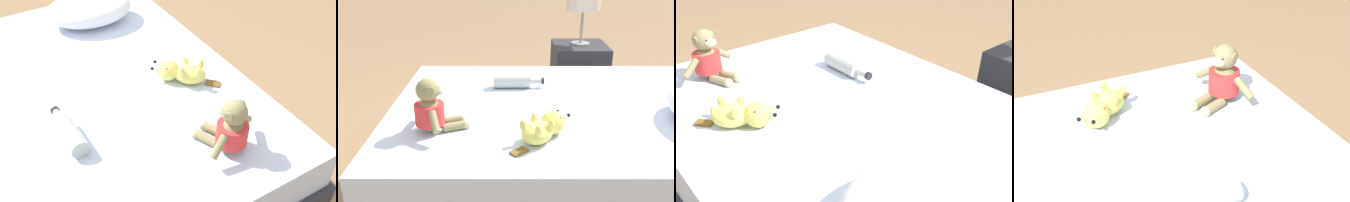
{
  "view_description": "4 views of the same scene",
  "coord_description": "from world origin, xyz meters",
  "views": [
    {
      "loc": [
        -0.5,
        -1.48,
        1.62
      ],
      "look_at": [
        0.15,
        -0.4,
        0.56
      ],
      "focal_mm": 44.32,
      "sensor_mm": 36.0,
      "label": 1
    },
    {
      "loc": [
        1.66,
        -0.32,
        1.14
      ],
      "look_at": [
        0.13,
        -0.32,
        0.5
      ],
      "focal_mm": 38.91,
      "sensor_mm": 36.0,
      "label": 2
    },
    {
      "loc": [
        0.84,
        1.02,
        1.25
      ],
      "look_at": [
        0.0,
        0.0,
        0.48
      ],
      "focal_mm": 41.45,
      "sensor_mm": 36.0,
      "label": 3
    },
    {
      "loc": [
        -1.11,
        0.19,
        1.4
      ],
      "look_at": [
        0.19,
        -0.41,
        0.53
      ],
      "focal_mm": 50.34,
      "sensor_mm": 36.0,
      "label": 4
    }
  ],
  "objects": [
    {
      "name": "plush_yellow_creature",
      "position": [
        0.35,
        -0.17,
        0.48
      ],
      "size": [
        0.28,
        0.26,
        0.1
      ],
      "color": "#EAE066",
      "rests_on": "bed"
    },
    {
      "name": "bedside_lamp",
      "position": [
        -1.08,
        0.25,
        0.78
      ],
      "size": [
        0.24,
        0.24,
        0.39
      ],
      "color": "gray",
      "rests_on": "nightstand"
    },
    {
      "name": "plush_monkey",
      "position": [
        0.28,
        -0.63,
        0.53
      ],
      "size": [
        0.28,
        0.25,
        0.24
      ],
      "color": "#8E8456",
      "rests_on": "bed"
    },
    {
      "name": "nightstand",
      "position": [
        -1.08,
        0.25,
        0.23
      ],
      "size": [
        0.4,
        0.4,
        0.47
      ],
      "color": "#2D2D33",
      "rests_on": "ground_plane"
    },
    {
      "name": "bed",
      "position": [
        0.0,
        0.0,
        0.21
      ],
      "size": [
        1.31,
        1.82,
        0.43
      ],
      "color": "#2D2D33",
      "rests_on": "ground_plane"
    },
    {
      "name": "glass_bottle",
      "position": [
        -0.23,
        -0.28,
        0.47
      ],
      "size": [
        0.08,
        0.28,
        0.08
      ],
      "color": "#B7BCB2",
      "rests_on": "bed"
    },
    {
      "name": "ground_plane",
      "position": [
        0.0,
        0.0,
        0.0
      ],
      "size": [
        16.0,
        16.0,
        0.0
      ],
      "primitive_type": "plane",
      "color": "#93704C"
    }
  ]
}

